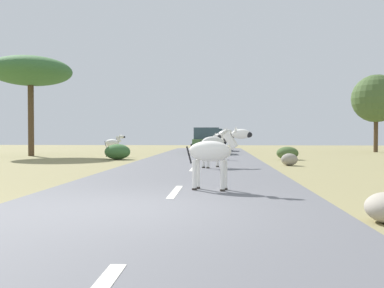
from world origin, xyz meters
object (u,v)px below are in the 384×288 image
object	(u,v)px
zebra_4	(113,143)
tree_3	(376,99)
rock_0	(289,159)
car_0	(213,141)
car_1	(206,142)
tree_0	(31,72)
bush_0	(118,152)
zebra_2	(215,144)
zebra_0	(212,143)
bush_1	(287,153)
zebra_1	(213,152)

from	to	relation	value
zebra_4	tree_3	xyz separation A→B (m)	(18.23, 7.68, 3.25)
tree_3	rock_0	xyz separation A→B (m)	(-8.90, -14.22, -3.80)
car_0	car_1	bearing A→B (deg)	-90.42
car_0	car_1	distance (m)	5.23
car_0	tree_0	distance (m)	14.55
zebra_4	bush_0	bearing A→B (deg)	36.69
zebra_2	tree_3	distance (m)	20.33
zebra_0	bush_1	size ratio (longest dim) A/B	1.21
zebra_4	car_0	distance (m)	10.53
car_1	bush_1	size ratio (longest dim) A/B	3.87
zebra_1	bush_1	xyz separation A→B (m)	(3.72, 12.43, -0.57)
zebra_2	car_0	world-z (taller)	car_0
zebra_0	zebra_4	distance (m)	6.60
tree_0	rock_0	world-z (taller)	tree_0
tree_0	zebra_0	bearing A→B (deg)	-16.11
zebra_0	tree_0	distance (m)	12.55
zebra_2	tree_3	bearing A→B (deg)	102.48
zebra_2	bush_1	bearing A→B (deg)	107.48
tree_3	bush_1	bearing A→B (deg)	-129.59
bush_1	rock_0	bearing A→B (deg)	-98.35
tree_0	tree_3	bearing A→B (deg)	16.95
car_1	rock_0	size ratio (longest dim) A/B	6.34
zebra_2	bush_1	distance (m)	7.16
car_0	tree_3	bearing A→B (deg)	-1.53
car_0	rock_0	world-z (taller)	car_0
zebra_1	tree_0	bearing A→B (deg)	-128.96
zebra_1	car_0	distance (m)	23.55
car_1	bush_0	world-z (taller)	car_1
zebra_2	tree_0	distance (m)	15.15
zebra_0	bush_0	world-z (taller)	zebra_0
zebra_2	tree_3	world-z (taller)	tree_3
bush_0	car_1	bearing A→B (deg)	54.52
zebra_1	tree_0	size ratio (longest dim) A/B	0.24
car_0	car_1	size ratio (longest dim) A/B	1.01
bush_1	rock_0	size ratio (longest dim) A/B	1.64
zebra_4	tree_3	size ratio (longest dim) A/B	0.24
zebra_0	zebra_1	distance (m)	12.01
zebra_2	tree_3	xyz separation A→B (m)	(12.05, 16.08, 3.09)
zebra_1	car_1	bearing A→B (deg)	-163.67
zebra_4	tree_0	distance (m)	6.93
car_0	car_1	world-z (taller)	same
bush_0	rock_0	world-z (taller)	bush_0
rock_0	tree_3	bearing A→B (deg)	57.94
zebra_2	tree_0	size ratio (longest dim) A/B	0.25
zebra_0	tree_0	bearing A→B (deg)	-43.52
car_1	zebra_2	bearing A→B (deg)	-88.88
zebra_0	bush_0	bearing A→B (deg)	-27.34
zebra_0	car_1	distance (m)	6.34
zebra_0	bush_1	distance (m)	4.01
car_1	zebra_1	bearing A→B (deg)	-89.92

